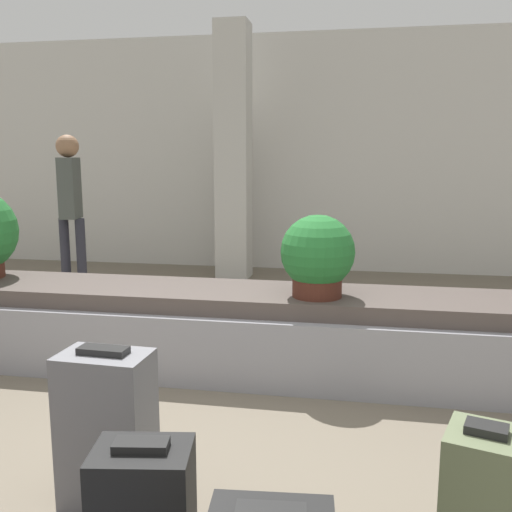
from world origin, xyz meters
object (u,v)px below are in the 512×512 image
suitcase_5 (107,429)px  pillar (233,154)px  potted_plant_1 (318,256)px  traveler_0 (70,198)px

suitcase_5 → pillar: bearing=98.6°
potted_plant_1 → suitcase_5: bearing=-116.4°
pillar → traveler_0: size_ratio=1.77×
pillar → suitcase_5: size_ratio=4.34×
potted_plant_1 → traveler_0: traveler_0 is taller
pillar → traveler_0: pillar is taller
suitcase_5 → potted_plant_1: bearing=66.2°
pillar → suitcase_5: bearing=-83.9°
suitcase_5 → traveler_0: 4.43m
potted_plant_1 → traveler_0: bearing=143.9°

